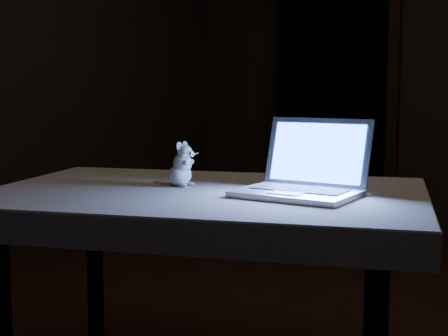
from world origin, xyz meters
The scene contains 5 objects.
doorway centered at (-1.10, 2.50, 1.06)m, with size 1.06×0.36×2.13m, color black, non-canonical shape.
table centered at (-0.22, -0.41, 0.33)m, with size 1.25×0.80×0.67m, color black, non-canonical shape.
tablecloth centered at (-0.17, -0.39, 0.63)m, with size 1.34×0.90×0.09m, color #B8AE95, non-canonical shape.
laptop centered at (0.08, -0.37, 0.79)m, with size 0.34×0.30×0.23m, color silver, non-canonical shape.
plush_mouse centered at (-0.34, -0.39, 0.75)m, with size 0.10×0.10×0.14m, color silver, non-canonical shape.
Camera 1 is at (0.93, -2.05, 0.99)m, focal length 52.00 mm.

